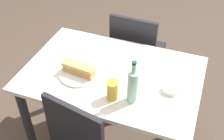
{
  "coord_description": "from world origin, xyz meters",
  "views": [
    {
      "loc": [
        0.5,
        -1.33,
        1.93
      ],
      "look_at": [
        0.0,
        0.0,
        0.75
      ],
      "focal_mm": 45.79,
      "sensor_mm": 36.0,
      "label": 1
    }
  ],
  "objects_px": {
    "dining_table": "(112,85)",
    "plate_near": "(79,74)",
    "chair_far": "(135,52)",
    "beer_glass": "(112,90)",
    "water_bottle": "(133,86)",
    "olive_bowl": "(171,90)",
    "baguette_sandwich_near": "(79,69)",
    "knife_near": "(82,67)"
  },
  "relations": [
    {
      "from": "beer_glass",
      "to": "baguette_sandwich_near",
      "type": "bearing_deg",
      "value": 155.91
    },
    {
      "from": "olive_bowl",
      "to": "beer_glass",
      "type": "bearing_deg",
      "value": -150.66
    },
    {
      "from": "plate_near",
      "to": "water_bottle",
      "type": "distance_m",
      "value": 0.41
    },
    {
      "from": "water_bottle",
      "to": "dining_table",
      "type": "bearing_deg",
      "value": 135.22
    },
    {
      "from": "plate_near",
      "to": "beer_glass",
      "type": "xyz_separation_m",
      "value": [
        0.27,
        -0.12,
        0.05
      ]
    },
    {
      "from": "dining_table",
      "to": "baguette_sandwich_near",
      "type": "distance_m",
      "value": 0.27
    },
    {
      "from": "plate_near",
      "to": "baguette_sandwich_near",
      "type": "height_order",
      "value": "baguette_sandwich_near"
    },
    {
      "from": "knife_near",
      "to": "chair_far",
      "type": "bearing_deg",
      "value": 72.87
    },
    {
      "from": "dining_table",
      "to": "beer_glass",
      "type": "relative_size",
      "value": 9.35
    },
    {
      "from": "plate_near",
      "to": "water_bottle",
      "type": "bearing_deg",
      "value": -14.51
    },
    {
      "from": "dining_table",
      "to": "plate_near",
      "type": "height_order",
      "value": "plate_near"
    },
    {
      "from": "water_bottle",
      "to": "olive_bowl",
      "type": "relative_size",
      "value": 2.76
    },
    {
      "from": "chair_far",
      "to": "beer_glass",
      "type": "xyz_separation_m",
      "value": [
        0.09,
        -0.8,
        0.29
      ]
    },
    {
      "from": "chair_far",
      "to": "beer_glass",
      "type": "relative_size",
      "value": 7.14
    },
    {
      "from": "water_bottle",
      "to": "plate_near",
      "type": "bearing_deg",
      "value": 165.49
    },
    {
      "from": "baguette_sandwich_near",
      "to": "olive_bowl",
      "type": "relative_size",
      "value": 2.15
    },
    {
      "from": "baguette_sandwich_near",
      "to": "water_bottle",
      "type": "height_order",
      "value": "water_bottle"
    },
    {
      "from": "chair_far",
      "to": "beer_glass",
      "type": "distance_m",
      "value": 0.85
    },
    {
      "from": "chair_far",
      "to": "baguette_sandwich_near",
      "type": "distance_m",
      "value": 0.75
    },
    {
      "from": "dining_table",
      "to": "olive_bowl",
      "type": "bearing_deg",
      "value": -6.2
    },
    {
      "from": "water_bottle",
      "to": "baguette_sandwich_near",
      "type": "bearing_deg",
      "value": 165.49
    },
    {
      "from": "baguette_sandwich_near",
      "to": "knife_near",
      "type": "xyz_separation_m",
      "value": [
        -0.01,
        0.06,
        -0.03
      ]
    },
    {
      "from": "chair_far",
      "to": "baguette_sandwich_near",
      "type": "bearing_deg",
      "value": -105.38
    },
    {
      "from": "dining_table",
      "to": "olive_bowl",
      "type": "height_order",
      "value": "olive_bowl"
    },
    {
      "from": "dining_table",
      "to": "water_bottle",
      "type": "relative_size",
      "value": 4.02
    },
    {
      "from": "knife_near",
      "to": "beer_glass",
      "type": "height_order",
      "value": "beer_glass"
    },
    {
      "from": "water_bottle",
      "to": "beer_glass",
      "type": "height_order",
      "value": "water_bottle"
    },
    {
      "from": "dining_table",
      "to": "water_bottle",
      "type": "height_order",
      "value": "water_bottle"
    },
    {
      "from": "knife_near",
      "to": "beer_glass",
      "type": "relative_size",
      "value": 1.46
    },
    {
      "from": "chair_far",
      "to": "dining_table",
      "type": "bearing_deg",
      "value": -89.66
    },
    {
      "from": "water_bottle",
      "to": "beer_glass",
      "type": "relative_size",
      "value": 2.33
    },
    {
      "from": "chair_far",
      "to": "olive_bowl",
      "type": "xyz_separation_m",
      "value": [
        0.4,
        -0.62,
        0.24
      ]
    },
    {
      "from": "baguette_sandwich_near",
      "to": "olive_bowl",
      "type": "height_order",
      "value": "baguette_sandwich_near"
    },
    {
      "from": "plate_near",
      "to": "knife_near",
      "type": "relative_size",
      "value": 1.45
    },
    {
      "from": "baguette_sandwich_near",
      "to": "beer_glass",
      "type": "xyz_separation_m",
      "value": [
        0.27,
        -0.12,
        0.01
      ]
    },
    {
      "from": "plate_near",
      "to": "olive_bowl",
      "type": "xyz_separation_m",
      "value": [
        0.58,
        0.05,
        0.01
      ]
    },
    {
      "from": "chair_far",
      "to": "olive_bowl",
      "type": "distance_m",
      "value": 0.78
    },
    {
      "from": "dining_table",
      "to": "baguette_sandwich_near",
      "type": "xyz_separation_m",
      "value": [
        -0.19,
        -0.1,
        0.17
      ]
    },
    {
      "from": "chair_far",
      "to": "plate_near",
      "type": "bearing_deg",
      "value": -105.38
    },
    {
      "from": "dining_table",
      "to": "beer_glass",
      "type": "bearing_deg",
      "value": -68.99
    },
    {
      "from": "knife_near",
      "to": "beer_glass",
      "type": "bearing_deg",
      "value": -32.62
    },
    {
      "from": "plate_near",
      "to": "beer_glass",
      "type": "relative_size",
      "value": 2.12
    }
  ]
}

